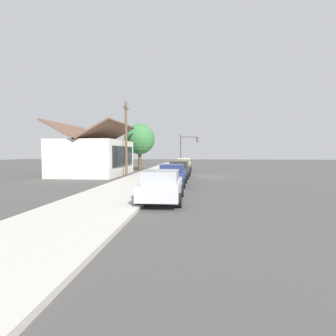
% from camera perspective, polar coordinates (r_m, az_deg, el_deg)
% --- Properties ---
extents(ground_plane, '(120.00, 120.00, 0.00)m').
position_cam_1_polar(ground_plane, '(27.42, 8.33, -1.78)').
color(ground_plane, '#4C4947').
extents(sidewalk_curb, '(60.00, 4.20, 0.16)m').
position_cam_1_polar(sidewalk_curb, '(27.75, -3.31, -1.52)').
color(sidewalk_curb, beige).
rests_on(sidewalk_curb, ground).
extents(car_silver, '(4.79, 2.13, 1.59)m').
position_cam_1_polar(car_silver, '(13.42, -1.31, -3.73)').
color(car_silver, silver).
rests_on(car_silver, ground).
extents(car_navy, '(4.66, 1.99, 1.59)m').
position_cam_1_polar(car_navy, '(19.66, 1.01, -1.43)').
color(car_navy, navy).
rests_on(car_navy, ground).
extents(car_charcoal, '(4.66, 2.06, 1.59)m').
position_cam_1_polar(car_charcoal, '(25.66, 2.40, -0.28)').
color(car_charcoal, '#2D3035').
rests_on(car_charcoal, ground).
extents(car_olive, '(4.64, 2.04, 1.59)m').
position_cam_1_polar(car_olive, '(31.80, 3.07, 0.45)').
color(car_olive, olive).
rests_on(car_olive, ground).
extents(car_ivory, '(4.43, 2.15, 1.59)m').
position_cam_1_polar(car_ivory, '(37.89, 3.43, 0.93)').
color(car_ivory, silver).
rests_on(car_ivory, ground).
extents(storefront_building, '(9.84, 6.63, 5.49)m').
position_cam_1_polar(storefront_building, '(29.88, -15.32, 2.37)').
color(storefront_building, silver).
rests_on(storefront_building, ground).
extents(shade_tree, '(4.05, 4.05, 6.19)m').
position_cam_1_polar(shade_tree, '(36.12, -6.01, 6.08)').
color(shade_tree, brown).
rests_on(shade_tree, ground).
extents(traffic_light_main, '(0.37, 2.79, 5.20)m').
position_cam_1_polar(traffic_light_main, '(42.77, 4.13, 4.81)').
color(traffic_light_main, '#383833').
rests_on(traffic_light_main, ground).
extents(utility_pole_wooden, '(1.80, 0.24, 7.50)m').
position_cam_1_polar(utility_pole_wooden, '(27.74, -8.84, 6.40)').
color(utility_pole_wooden, brown).
rests_on(utility_pole_wooden, ground).
extents(fire_hydrant_red, '(0.22, 0.22, 0.71)m').
position_cam_1_polar(fire_hydrant_red, '(24.08, -1.37, -1.29)').
color(fire_hydrant_red, red).
rests_on(fire_hydrant_red, sidewalk_curb).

